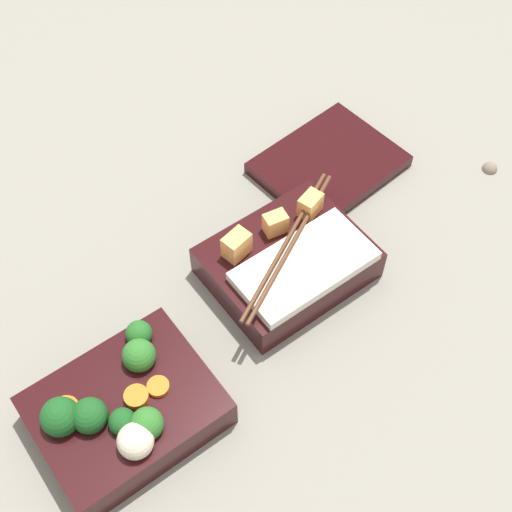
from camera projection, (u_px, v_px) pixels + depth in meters
name	position (u px, v px, depth m)	size (l,w,h in m)	color
ground_plane	(218.00, 343.00, 0.78)	(3.00, 3.00, 0.00)	gray
bento_tray_vegetable	(123.00, 409.00, 0.70)	(0.17, 0.14, 0.07)	black
bento_tray_rice	(289.00, 262.00, 0.81)	(0.20, 0.14, 0.07)	black
bento_lid	(329.00, 165.00, 0.92)	(0.17, 0.14, 0.02)	black
pebble_0	(488.00, 165.00, 0.92)	(0.02, 0.02, 0.02)	#7A6B5B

